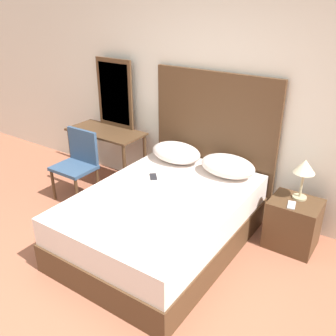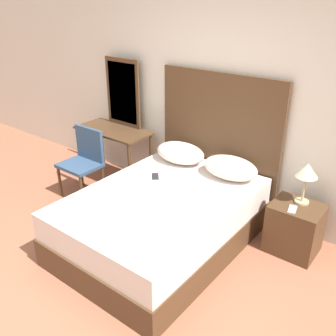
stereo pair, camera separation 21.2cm
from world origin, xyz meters
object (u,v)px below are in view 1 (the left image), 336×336
(phone_on_bed, at_px, (153,177))
(chair, at_px, (78,160))
(table_lamp, at_px, (304,169))
(bed, at_px, (162,220))
(phone_on_nightstand, at_px, (292,205))
(nightstand, at_px, (293,224))
(vanity_desk, at_px, (106,140))

(phone_on_bed, relative_size, chair, 0.19)
(table_lamp, bearing_deg, bed, -144.08)
(table_lamp, distance_m, phone_on_nightstand, 0.36)
(phone_on_bed, bearing_deg, table_lamp, 20.70)
(bed, bearing_deg, phone_on_bed, 138.59)
(phone_on_bed, xyz_separation_m, chair, (-1.11, -0.03, -0.08))
(bed, height_order, phone_on_nightstand, bed)
(nightstand, relative_size, phone_on_nightstand, 3.15)
(phone_on_bed, relative_size, vanity_desk, 0.16)
(table_lamp, distance_m, vanity_desk, 2.51)
(phone_on_bed, xyz_separation_m, nightstand, (1.39, 0.44, -0.32))
(vanity_desk, bearing_deg, nightstand, -0.82)
(table_lamp, height_order, vanity_desk, table_lamp)
(bed, xyz_separation_m, vanity_desk, (-1.41, 0.74, 0.32))
(bed, relative_size, nightstand, 3.91)
(phone_on_bed, height_order, table_lamp, table_lamp)
(nightstand, xyz_separation_m, chair, (-2.49, -0.47, 0.24))
(phone_on_bed, height_order, chair, chair)
(phone_on_bed, bearing_deg, chair, -178.38)
(nightstand, xyz_separation_m, vanity_desk, (-2.49, 0.04, 0.34))
(chair, bearing_deg, phone_on_nightstand, 8.57)
(phone_on_nightstand, bearing_deg, bed, -150.44)
(vanity_desk, xyz_separation_m, chair, (0.00, -0.51, -0.11))
(bed, bearing_deg, table_lamp, 35.92)
(bed, xyz_separation_m, phone_on_nightstand, (1.07, 0.61, 0.23))
(bed, height_order, table_lamp, table_lamp)
(bed, xyz_separation_m, table_lamp, (1.09, 0.79, 0.55))
(bed, xyz_separation_m, phone_on_bed, (-0.30, 0.26, 0.29))
(nightstand, height_order, phone_on_nightstand, phone_on_nightstand)
(table_lamp, distance_m, chair, 2.58)
(nightstand, distance_m, phone_on_nightstand, 0.28)
(vanity_desk, relative_size, chair, 1.19)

